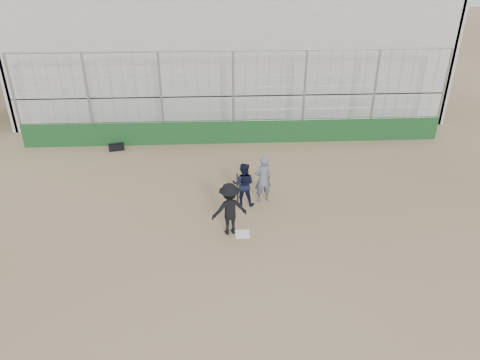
{
  "coord_description": "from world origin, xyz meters",
  "views": [
    {
      "loc": [
        -0.67,
        -11.87,
        8.39
      ],
      "look_at": [
        0.0,
        1.4,
        1.15
      ],
      "focal_mm": 35.0,
      "sensor_mm": 36.0,
      "label": 1
    }
  ],
  "objects_px": {
    "batter_at_plate": "(230,209)",
    "catcher_crouched": "(243,191)",
    "equipment_bag": "(117,147)",
    "umpire": "(263,181)"
  },
  "relations": [
    {
      "from": "catcher_crouched",
      "to": "equipment_bag",
      "type": "relative_size",
      "value": 1.56
    },
    {
      "from": "batter_at_plate",
      "to": "equipment_bag",
      "type": "distance_m",
      "value": 7.85
    },
    {
      "from": "catcher_crouched",
      "to": "equipment_bag",
      "type": "height_order",
      "value": "catcher_crouched"
    },
    {
      "from": "batter_at_plate",
      "to": "equipment_bag",
      "type": "xyz_separation_m",
      "value": [
        -4.61,
        6.31,
        -0.72
      ]
    },
    {
      "from": "equipment_bag",
      "to": "batter_at_plate",
      "type": "bearing_deg",
      "value": -53.81
    },
    {
      "from": "umpire",
      "to": "batter_at_plate",
      "type": "bearing_deg",
      "value": 39.63
    },
    {
      "from": "batter_at_plate",
      "to": "equipment_bag",
      "type": "bearing_deg",
      "value": 126.19
    },
    {
      "from": "catcher_crouched",
      "to": "umpire",
      "type": "height_order",
      "value": "umpire"
    },
    {
      "from": "catcher_crouched",
      "to": "equipment_bag",
      "type": "bearing_deg",
      "value": 137.58
    },
    {
      "from": "batter_at_plate",
      "to": "catcher_crouched",
      "type": "xyz_separation_m",
      "value": [
        0.51,
        1.62,
        -0.32
      ]
    }
  ]
}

